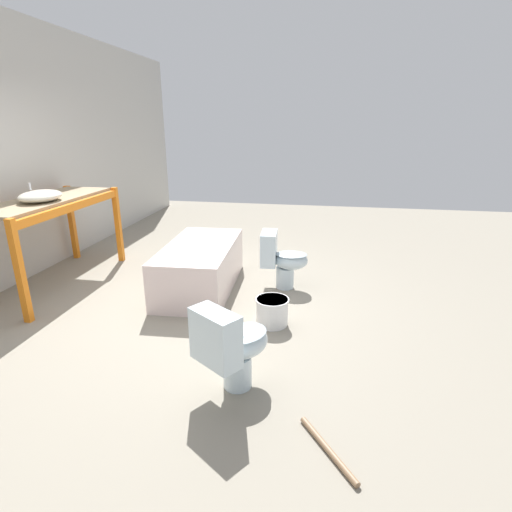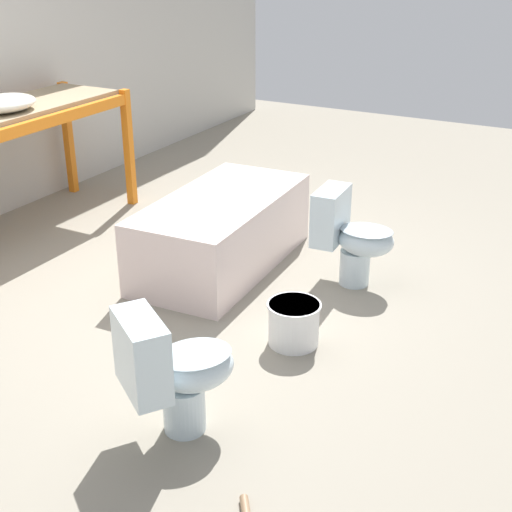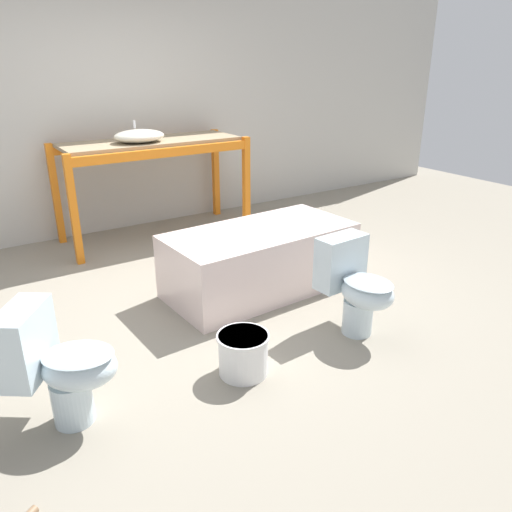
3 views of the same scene
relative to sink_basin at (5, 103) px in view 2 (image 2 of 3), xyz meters
name	(u,v)px [view 2 (image 2 of 3)]	position (x,y,z in m)	size (l,w,h in m)	color
ground_plane	(167,291)	(-0.23, -1.61, -1.14)	(12.00, 12.00, 0.00)	gray
shelving_rack	(16,126)	(0.16, 0.09, -0.23)	(2.01, 0.80, 1.07)	orange
sink_basin	(5,103)	(0.00, 0.00, 0.00)	(0.52, 0.42, 0.21)	silver
bathtub_main	(222,227)	(0.35, -1.74, -0.82)	(1.64, 0.86, 0.55)	silver
toilet_near	(174,369)	(-1.50, -2.57, -0.77)	(0.66, 0.61, 0.70)	silver
toilet_far	(351,235)	(0.53, -2.70, -0.77)	(0.39, 0.58, 0.70)	silver
bucket_white	(294,322)	(-0.44, -2.72, -0.99)	(0.34, 0.34, 0.28)	white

